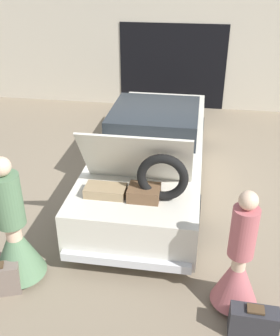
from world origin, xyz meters
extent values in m
plane|color=#7F705B|center=(0.00, 0.00, 0.00)|extent=(40.00, 40.00, 0.00)
cube|color=beige|center=(0.00, 4.15, 1.40)|extent=(12.00, 0.12, 2.80)
cube|color=black|center=(0.00, 4.07, 1.10)|extent=(2.80, 0.02, 2.20)
cube|color=silver|center=(0.00, 0.00, 0.51)|extent=(1.78, 5.15, 0.66)
cube|color=#1E2328|center=(0.00, 0.31, 1.06)|extent=(1.56, 1.65, 0.44)
cylinder|color=black|center=(-0.82, 1.60, 0.33)|extent=(0.18, 0.65, 0.65)
cylinder|color=black|center=(0.82, 1.60, 0.33)|extent=(0.18, 0.65, 0.65)
cylinder|color=black|center=(-0.82, -1.55, 0.33)|extent=(0.18, 0.65, 0.65)
cylinder|color=black|center=(0.82, -1.55, 0.33)|extent=(0.18, 0.65, 0.65)
cube|color=silver|center=(0.00, -2.62, 0.28)|extent=(1.69, 0.10, 0.12)
cube|color=silver|center=(0.00, -1.72, 1.30)|extent=(1.51, 0.62, 0.92)
cube|color=#9E8460|center=(-0.39, -1.97, 0.91)|extent=(0.55, 0.30, 0.13)
cube|color=brown|center=(0.14, -1.97, 0.93)|extent=(0.42, 0.35, 0.17)
torus|color=black|center=(0.38, -1.97, 1.18)|extent=(0.68, 0.12, 0.68)
cylinder|color=beige|center=(-1.36, -2.79, 0.42)|extent=(0.19, 0.19, 0.85)
cone|color=#567A56|center=(-1.36, -2.79, 0.47)|extent=(0.67, 0.67, 0.76)
cylinder|color=#567A56|center=(-1.36, -2.79, 1.19)|extent=(0.35, 0.35, 0.67)
sphere|color=beige|center=(-1.36, -2.79, 1.64)|extent=(0.23, 0.23, 0.23)
cylinder|color=beige|center=(1.36, -2.84, 0.39)|extent=(0.16, 0.16, 0.77)
cone|color=#B25B60|center=(1.36, -2.84, 0.43)|extent=(0.56, 0.56, 0.70)
cylinder|color=#B25B60|center=(1.36, -2.84, 1.08)|extent=(0.29, 0.29, 0.61)
sphere|color=beige|center=(1.36, -2.84, 1.49)|extent=(0.21, 0.21, 0.21)
cube|color=#2D2D33|center=(1.54, -3.25, 0.19)|extent=(0.53, 0.23, 0.37)
cube|color=#4C3823|center=(1.54, -3.25, 0.39)|extent=(0.19, 0.13, 0.02)
camera|label=1|loc=(0.78, -6.36, 3.72)|focal=42.00mm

